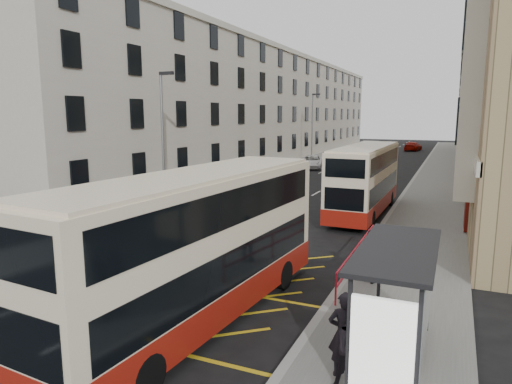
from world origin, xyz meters
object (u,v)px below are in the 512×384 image
at_px(pedestrian_near, 344,334).
at_px(car_silver, 355,150).
at_px(car_red, 413,146).
at_px(white_van, 311,162).
at_px(pedestrian_mid, 354,349).
at_px(pedestrian_far, 371,256).
at_px(bus_shelter, 401,285).
at_px(street_lamp_far, 313,124).
at_px(double_decker_front, 197,248).
at_px(street_lamp_near, 163,134).
at_px(car_dark, 371,146).
at_px(double_decker_rear, 365,180).

relative_size(pedestrian_near, car_silver, 0.46).
bearing_deg(car_red, white_van, 83.40).
xyz_separation_m(pedestrian_mid, pedestrian_far, (-0.75, 6.35, 0.02)).
distance_m(white_van, car_silver, 18.14).
bearing_deg(white_van, car_silver, 74.35).
bearing_deg(white_van, pedestrian_near, -84.77).
bearing_deg(white_van, bus_shelter, -83.04).
relative_size(bus_shelter, pedestrian_far, 2.33).
height_order(street_lamp_far, pedestrian_mid, street_lamp_far).
relative_size(bus_shelter, street_lamp_far, 0.53).
xyz_separation_m(double_decker_front, pedestrian_far, (3.95, 4.63, -1.09)).
distance_m(double_decker_front, pedestrian_near, 4.70).
distance_m(bus_shelter, pedestrian_near, 1.62).
bearing_deg(street_lamp_far, street_lamp_near, -90.00).
xyz_separation_m(white_van, car_dark, (1.45, 29.09, -0.05)).
distance_m(double_decker_front, car_red, 66.51).
relative_size(street_lamp_far, white_van, 1.62).
xyz_separation_m(white_van, car_red, (7.91, 29.55, 0.02)).
xyz_separation_m(bus_shelter, double_decker_front, (-5.44, 0.60, 0.01)).
bearing_deg(bus_shelter, car_dark, 100.06).
bearing_deg(double_decker_front, white_van, 106.29).
bearing_deg(street_lamp_far, double_decker_front, -77.52).
relative_size(double_decker_rear, pedestrian_near, 5.25).
distance_m(street_lamp_near, white_van, 25.50).
relative_size(white_van, car_red, 1.01).
bearing_deg(car_silver, double_decker_rear, -60.40).
height_order(street_lamp_near, car_red, street_lamp_near).
bearing_deg(pedestrian_far, double_decker_rear, -53.40).
relative_size(car_dark, car_red, 0.79).
relative_size(bus_shelter, double_decker_front, 0.40).
distance_m(street_lamp_near, pedestrian_far, 15.44).
xyz_separation_m(pedestrian_far, car_dark, (-10.34, 61.40, -0.43)).
bearing_deg(double_decker_rear, street_lamp_far, 113.90).
bearing_deg(pedestrian_far, street_lamp_near, -3.30).
relative_size(bus_shelter, white_van, 0.86).
height_order(bus_shelter, car_silver, bus_shelter).
distance_m(bus_shelter, white_van, 39.85).
xyz_separation_m(street_lamp_near, car_red, (9.33, 54.70, -3.93)).
bearing_deg(pedestrian_mid, car_silver, 72.43).
height_order(double_decker_rear, pedestrian_near, double_decker_rear).
height_order(double_decker_front, double_decker_rear, double_decker_front).
xyz_separation_m(pedestrian_far, white_van, (-11.79, 32.31, -0.38)).
height_order(pedestrian_mid, car_red, pedestrian_mid).
xyz_separation_m(street_lamp_far, car_red, (9.33, 24.70, -3.93)).
distance_m(car_dark, car_red, 6.48).
height_order(bus_shelter, pedestrian_mid, bus_shelter).
bearing_deg(pedestrian_near, car_red, -98.64).
distance_m(street_lamp_far, double_decker_rear, 28.06).
distance_m(bus_shelter, car_silver, 57.02).
bearing_deg(double_decker_front, pedestrian_mid, -15.75).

